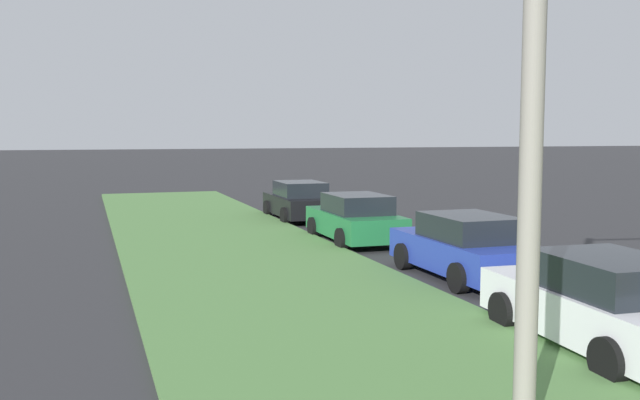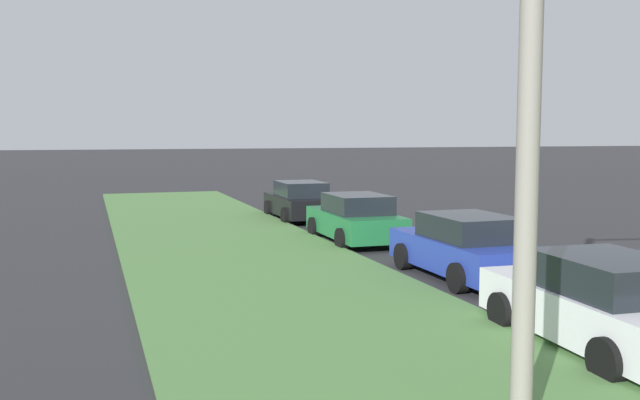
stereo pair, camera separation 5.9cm
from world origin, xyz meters
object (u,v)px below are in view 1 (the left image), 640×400
(parked_car_blue, at_px, (466,247))
(parked_car_green, at_px, (355,219))
(parked_car_white, at_px, (604,304))
(streetlight, at_px, (567,26))
(parked_car_black, at_px, (299,201))

(parked_car_blue, height_order, parked_car_green, same)
(parked_car_white, distance_m, streetlight, 5.16)
(parked_car_white, bearing_deg, streetlight, 135.11)
(parked_car_black, bearing_deg, streetlight, 172.19)
(parked_car_blue, bearing_deg, streetlight, 156.58)
(parked_car_black, xyz_separation_m, streetlight, (-19.41, 2.96, 3.67))
(parked_car_blue, relative_size, parked_car_green, 1.00)
(parked_car_green, distance_m, streetlight, 14.37)
(parked_car_white, height_order, streetlight, streetlight)
(parked_car_white, bearing_deg, parked_car_blue, -4.74)
(parked_car_blue, height_order, streetlight, streetlight)
(parked_car_black, bearing_deg, parked_car_white, 179.95)
(parked_car_blue, distance_m, parked_car_green, 5.77)
(parked_car_blue, bearing_deg, parked_car_black, 2.54)
(parked_car_green, xyz_separation_m, parked_car_black, (5.84, 0.02, 0.00))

